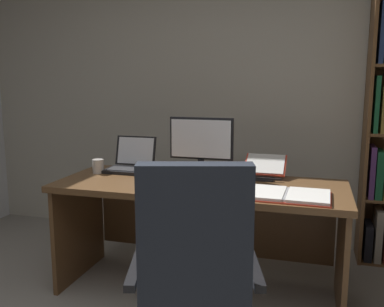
{
  "coord_description": "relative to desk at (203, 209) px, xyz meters",
  "views": [
    {
      "loc": [
        0.76,
        -1.21,
        1.39
      ],
      "look_at": [
        0.04,
        1.3,
        0.94
      ],
      "focal_mm": 39.93,
      "sensor_mm": 36.0,
      "label": 1
    }
  ],
  "objects": [
    {
      "name": "keyboard",
      "position": [
        -0.05,
        -0.2,
        0.21
      ],
      "size": [
        0.42,
        0.15,
        0.02
      ],
      "primitive_type": "cube",
      "color": "black",
      "rests_on": "desk"
    },
    {
      "name": "open_binder",
      "position": [
        0.55,
        -0.25,
        0.21
      ],
      "size": [
        0.5,
        0.33,
        0.02
      ],
      "rotation": [
        0.0,
        0.0,
        -0.03
      ],
      "color": "#DB422D",
      "rests_on": "desk"
    },
    {
      "name": "coffee_mug",
      "position": [
        -0.77,
        0.01,
        0.24
      ],
      "size": [
        0.08,
        0.08,
        0.1
      ],
      "primitive_type": "cylinder",
      "color": "silver",
      "rests_on": "desk"
    },
    {
      "name": "laptop",
      "position": [
        -0.58,
        0.15,
        0.25
      ],
      "size": [
        0.31,
        0.3,
        0.24
      ],
      "color": "black",
      "rests_on": "desk"
    },
    {
      "name": "reading_stand_with_book",
      "position": [
        0.38,
        0.21,
        0.27
      ],
      "size": [
        0.28,
        0.27,
        0.14
      ],
      "color": "black",
      "rests_on": "desk"
    },
    {
      "name": "desk",
      "position": [
        0.0,
        0.0,
        0.0
      ],
      "size": [
        1.84,
        0.71,
        0.74
      ],
      "color": "brown",
      "rests_on": "ground"
    },
    {
      "name": "notepad",
      "position": [
        0.27,
        -0.12,
        0.2
      ],
      "size": [
        0.16,
        0.22,
        0.01
      ],
      "primitive_type": "cube",
      "rotation": [
        0.0,
        0.0,
        0.05
      ],
      "color": "white",
      "rests_on": "desk"
    },
    {
      "name": "office_chair",
      "position": [
        0.2,
        -0.92,
        -0.09
      ],
      "size": [
        0.69,
        0.6,
        1.06
      ],
      "rotation": [
        0.0,
        0.0,
        0.27
      ],
      "color": "black",
      "rests_on": "ground"
    },
    {
      "name": "computer_mouse",
      "position": [
        -0.35,
        -0.2,
        0.22
      ],
      "size": [
        0.06,
        0.1,
        0.04
      ],
      "primitive_type": "ellipsoid",
      "color": "black",
      "rests_on": "desk"
    },
    {
      "name": "monitor",
      "position": [
        -0.05,
        0.15,
        0.39
      ],
      "size": [
        0.44,
        0.16,
        0.4
      ],
      "color": "black",
      "rests_on": "desk"
    },
    {
      "name": "pen",
      "position": [
        0.29,
        -0.12,
        0.21
      ],
      "size": [
        0.13,
        0.06,
        0.01
      ],
      "primitive_type": "cylinder",
      "rotation": [
        0.0,
        1.57,
        0.35
      ],
      "color": "navy",
      "rests_on": "notepad"
    },
    {
      "name": "wall_back",
      "position": [
        -0.08,
        1.0,
        0.77
      ],
      "size": [
        5.08,
        0.12,
        2.62
      ],
      "primitive_type": "cube",
      "color": "beige",
      "rests_on": "ground"
    }
  ]
}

